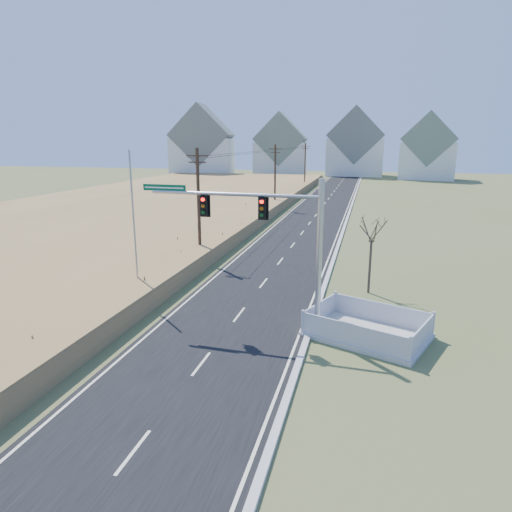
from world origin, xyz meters
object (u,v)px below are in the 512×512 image
(fence_enclosure, at_px, (367,332))
(bare_tree, at_px, (372,228))
(traffic_signal_mast, at_px, (282,240))
(flagpole, at_px, (135,241))
(open_sign, at_px, (371,337))

(fence_enclosure, bearing_deg, bare_tree, 111.62)
(traffic_signal_mast, bearing_deg, flagpole, 167.05)
(fence_enclosure, bearing_deg, traffic_signal_mast, -158.50)
(fence_enclosure, xyz_separation_m, flagpole, (-14.00, 2.68, 3.34))
(fence_enclosure, relative_size, open_sign, 9.86)
(open_sign, distance_m, flagpole, 14.96)
(traffic_signal_mast, height_order, fence_enclosure, traffic_signal_mast)
(traffic_signal_mast, distance_m, fence_enclosure, 6.28)
(traffic_signal_mast, xyz_separation_m, flagpole, (-9.59, 2.67, -1.14))
(traffic_signal_mast, height_order, open_sign, traffic_signal_mast)
(traffic_signal_mast, height_order, bare_tree, traffic_signal_mast)
(fence_enclosure, bearing_deg, open_sign, -55.14)
(open_sign, xyz_separation_m, bare_tree, (-0.19, 7.84, 3.88))
(traffic_signal_mast, distance_m, flagpole, 10.02)
(open_sign, height_order, flagpole, flagpole)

